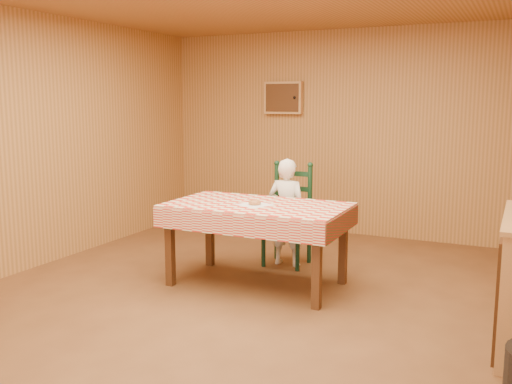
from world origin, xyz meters
TOP-DOWN VIEW (x-y plane):
  - ground at (0.00, 0.00)m, footprint 6.00×6.00m
  - cabin_walls at (-0.00, 0.53)m, footprint 5.10×6.05m
  - dining_table at (-0.17, 0.59)m, footprint 1.66×0.96m
  - ladder_chair at (-0.17, 1.37)m, footprint 0.44×0.40m
  - seated_child at (-0.17, 1.32)m, footprint 0.41×0.27m
  - napkin at (-0.17, 0.54)m, footprint 0.34×0.34m
  - donut at (-0.17, 0.54)m, footprint 0.16×0.16m

SIDE VIEW (x-z plane):
  - ground at x=0.00m, z-range 0.00..0.00m
  - ladder_chair at x=-0.17m, z-range -0.04..1.04m
  - seated_child at x=-0.17m, z-range 0.00..1.12m
  - dining_table at x=-0.17m, z-range 0.30..1.07m
  - napkin at x=-0.17m, z-range 0.77..0.77m
  - donut at x=-0.17m, z-range 0.77..0.81m
  - cabin_walls at x=0.00m, z-range 0.50..3.15m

